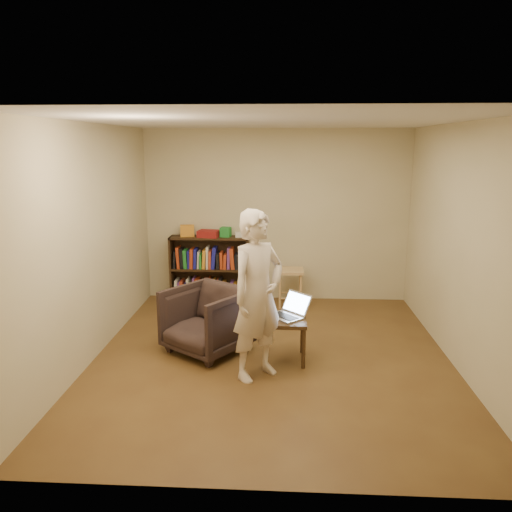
# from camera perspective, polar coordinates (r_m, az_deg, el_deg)

# --- Properties ---
(floor) EXTENTS (4.50, 4.50, 0.00)m
(floor) POSITION_cam_1_polar(r_m,az_deg,el_deg) (5.80, 1.80, -11.45)
(floor) COLOR #4F3319
(floor) RESTS_ON ground
(ceiling) EXTENTS (4.50, 4.50, 0.00)m
(ceiling) POSITION_cam_1_polar(r_m,az_deg,el_deg) (5.30, 2.00, 15.15)
(ceiling) COLOR silver
(ceiling) RESTS_ON wall_back
(wall_back) EXTENTS (4.00, 0.00, 4.00)m
(wall_back) POSITION_cam_1_polar(r_m,az_deg,el_deg) (7.62, 2.31, 4.59)
(wall_back) COLOR beige
(wall_back) RESTS_ON floor
(wall_left) EXTENTS (0.00, 4.50, 4.50)m
(wall_left) POSITION_cam_1_polar(r_m,az_deg,el_deg) (5.80, -18.27, 1.40)
(wall_left) COLOR beige
(wall_left) RESTS_ON floor
(wall_right) EXTENTS (0.00, 4.50, 4.50)m
(wall_right) POSITION_cam_1_polar(r_m,az_deg,el_deg) (5.72, 22.36, 0.92)
(wall_right) COLOR beige
(wall_right) RESTS_ON floor
(bookshelf) EXTENTS (1.20, 0.30, 1.00)m
(bookshelf) POSITION_cam_1_polar(r_m,az_deg,el_deg) (7.72, -5.29, -1.87)
(bookshelf) COLOR black
(bookshelf) RESTS_ON floor
(box_yellow) EXTENTS (0.23, 0.19, 0.17)m
(box_yellow) POSITION_cam_1_polar(r_m,az_deg,el_deg) (7.66, -7.86, 2.88)
(box_yellow) COLOR orange
(box_yellow) RESTS_ON bookshelf
(red_cloth) EXTENTS (0.34, 0.28, 0.10)m
(red_cloth) POSITION_cam_1_polar(r_m,az_deg,el_deg) (7.55, -5.44, 2.55)
(red_cloth) COLOR maroon
(red_cloth) RESTS_ON bookshelf
(box_green) EXTENTS (0.17, 0.17, 0.14)m
(box_green) POSITION_cam_1_polar(r_m,az_deg,el_deg) (7.55, -3.50, 2.75)
(box_green) COLOR #217F2E
(box_green) RESTS_ON bookshelf
(box_white) EXTENTS (0.11, 0.11, 0.08)m
(box_white) POSITION_cam_1_polar(r_m,az_deg,el_deg) (7.52, -2.02, 2.46)
(box_white) COLOR beige
(box_white) RESTS_ON bookshelf
(stool) EXTENTS (0.38, 0.38, 0.56)m
(stool) POSITION_cam_1_polar(r_m,az_deg,el_deg) (7.43, 3.95, -2.35)
(stool) COLOR tan
(stool) RESTS_ON floor
(armchair) EXTENTS (1.15, 1.16, 0.76)m
(armchair) POSITION_cam_1_polar(r_m,az_deg,el_deg) (5.84, -5.64, -7.29)
(armchair) COLOR black
(armchair) RESTS_ON floor
(side_table) EXTENTS (0.48, 0.48, 0.49)m
(side_table) POSITION_cam_1_polar(r_m,az_deg,el_deg) (5.59, 3.27, -7.93)
(side_table) COLOR #311E10
(side_table) RESTS_ON floor
(laptop) EXTENTS (0.53, 0.53, 0.25)m
(laptop) POSITION_cam_1_polar(r_m,az_deg,el_deg) (5.61, 3.82, -6.35)
(laptop) COLOR #AAABAF
(laptop) RESTS_ON side_table
(person) EXTENTS (0.75, 0.75, 1.75)m
(person) POSITION_cam_1_polar(r_m,az_deg,el_deg) (5.05, 0.18, -4.53)
(person) COLOR beige
(person) RESTS_ON floor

